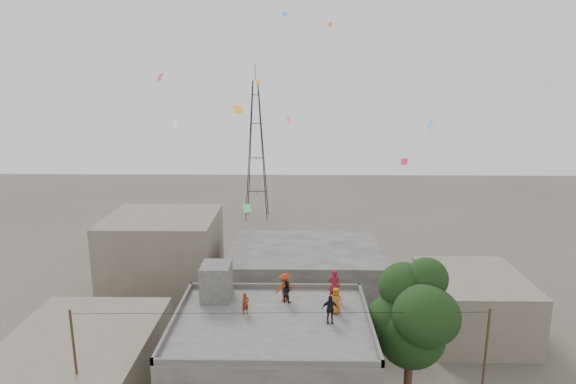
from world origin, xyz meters
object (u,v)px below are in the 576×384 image
object	(u,v)px
transmission_tower	(256,151)
person_dark_adult	(330,309)
person_red_adult	(334,285)
tree	(415,317)
stair_head_box	(216,281)

from	to	relation	value
transmission_tower	person_dark_adult	distance (m)	40.77
person_dark_adult	person_red_adult	bearing A→B (deg)	79.88
transmission_tower	person_dark_adult	world-z (taller)	transmission_tower
transmission_tower	person_red_adult	distance (m)	38.35
person_dark_adult	transmission_tower	bearing A→B (deg)	98.72
transmission_tower	person_dark_adult	bearing A→B (deg)	-80.20
tree	person_red_adult	world-z (taller)	tree
person_red_adult	person_dark_adult	xyz separation A→B (m)	(-0.40, -2.53, -0.16)
tree	person_dark_adult	bearing A→B (deg)	-170.92
person_red_adult	transmission_tower	bearing A→B (deg)	-69.76
transmission_tower	person_red_adult	size ratio (longest dim) A/B	11.18
person_dark_adult	stair_head_box	bearing A→B (deg)	155.03
tree	person_red_adult	size ratio (longest dim) A/B	5.09
person_red_adult	person_dark_adult	size ratio (longest dim) A/B	1.22
tree	transmission_tower	world-z (taller)	transmission_tower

